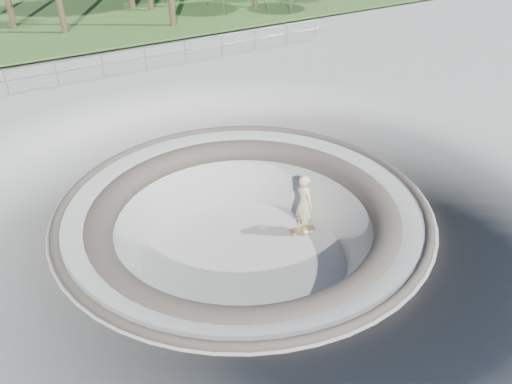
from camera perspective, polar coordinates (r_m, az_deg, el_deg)
ground at (r=13.85m, az=-1.43°, el=-1.42°), size 180.00×180.00×0.00m
skate_bowl at (r=14.93m, az=-1.34°, el=-7.28°), size 14.00×14.00×4.10m
distant_hills at (r=69.36m, az=-24.84°, el=17.05°), size 103.20×45.00×28.60m
safety_railing at (r=23.75m, az=-17.11°, el=13.66°), size 25.00×0.06×1.03m
skateboard at (r=16.02m, az=5.33°, el=-4.33°), size 0.85×0.47×0.09m
skater at (r=15.45m, az=5.52°, el=-1.33°), size 0.51×0.75×1.98m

